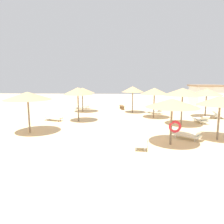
% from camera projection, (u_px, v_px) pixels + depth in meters
% --- Properties ---
extents(ground_plane, '(80.00, 80.00, 0.00)m').
position_uv_depth(ground_plane, '(109.00, 138.00, 12.73)').
color(ground_plane, beige).
extents(parasol_0, '(2.58, 2.58, 3.00)m').
position_uv_depth(parasol_0, '(78.00, 91.00, 17.52)').
color(parasol_0, '#75604C').
rests_on(parasol_0, ground).
extents(parasol_1, '(2.95, 2.95, 2.81)m').
position_uv_depth(parasol_1, '(207.00, 92.00, 19.33)').
color(parasol_1, '#75604C').
rests_on(parasol_1, ground).
extents(parasol_2, '(2.42, 2.42, 2.94)m').
position_uv_depth(parasol_2, '(133.00, 89.00, 22.10)').
color(parasol_2, '#75604C').
rests_on(parasol_2, ground).
extents(parasol_3, '(2.69, 2.69, 2.70)m').
position_uv_depth(parasol_3, '(220.00, 101.00, 12.07)').
color(parasol_3, '#75604C').
rests_on(parasol_3, ground).
extents(parasol_4, '(2.84, 2.84, 2.75)m').
position_uv_depth(parasol_4, '(82.00, 90.00, 22.85)').
color(parasol_4, '#75604C').
rests_on(parasol_4, ground).
extents(parasol_5, '(2.96, 2.96, 2.63)m').
position_uv_depth(parasol_5, '(172.00, 103.00, 11.14)').
color(parasol_5, '#75604C').
rests_on(parasol_5, ground).
extents(parasol_6, '(3.06, 3.06, 3.01)m').
position_uv_depth(parasol_6, '(183.00, 92.00, 15.92)').
color(parasol_6, '#75604C').
rests_on(parasol_6, ground).
extents(parasol_8, '(3.18, 3.18, 2.85)m').
position_uv_depth(parasol_8, '(28.00, 96.00, 13.64)').
color(parasol_8, '#75604C').
rests_on(parasol_8, ground).
extents(parasol_9, '(2.71, 2.71, 2.89)m').
position_uv_depth(parasol_9, '(154.00, 91.00, 19.14)').
color(parasol_9, '#75604C').
rests_on(parasol_9, ground).
extents(lounger_0, '(1.97, 1.25, 0.77)m').
position_uv_depth(lounger_0, '(52.00, 117.00, 18.16)').
color(lounger_0, silver).
rests_on(lounger_0, ground).
extents(lounger_1, '(1.99, 1.34, 0.70)m').
position_uv_depth(lounger_1, '(223.00, 116.00, 18.96)').
color(lounger_1, silver).
rests_on(lounger_1, ground).
extents(lounger_2, '(1.86, 1.60, 0.81)m').
position_uv_depth(lounger_2, '(154.00, 111.00, 22.01)').
color(lounger_2, silver).
rests_on(lounger_2, ground).
extents(lounger_3, '(1.86, 1.65, 0.78)m').
position_uv_depth(lounger_3, '(189.00, 134.00, 12.43)').
color(lounger_3, silver).
rests_on(lounger_3, ground).
extents(lounger_4, '(1.99, 1.31, 0.70)m').
position_uv_depth(lounger_4, '(83.00, 106.00, 25.54)').
color(lounger_4, silver).
rests_on(lounger_4, ground).
extents(lounger_5, '(0.82, 1.92, 0.77)m').
position_uv_depth(lounger_5, '(141.00, 140.00, 11.19)').
color(lounger_5, silver).
rests_on(lounger_5, ground).
extents(lounger_6, '(0.79, 1.92, 0.75)m').
position_uv_depth(lounger_6, '(201.00, 119.00, 17.14)').
color(lounger_6, silver).
rests_on(lounger_6, ground).
extents(bench_0, '(0.68, 1.55, 0.49)m').
position_uv_depth(bench_0, '(122.00, 107.00, 25.10)').
color(bench_0, brown).
rests_on(bench_0, ground).
extents(bench_1, '(1.53, 0.51, 0.49)m').
position_uv_depth(bench_1, '(164.00, 106.00, 25.73)').
color(bench_1, brown).
rests_on(bench_1, ground).
extents(beach_cabana, '(3.87, 4.24, 2.99)m').
position_uv_depth(beach_cabana, '(206.00, 96.00, 26.86)').
color(beach_cabana, white).
rests_on(beach_cabana, ground).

